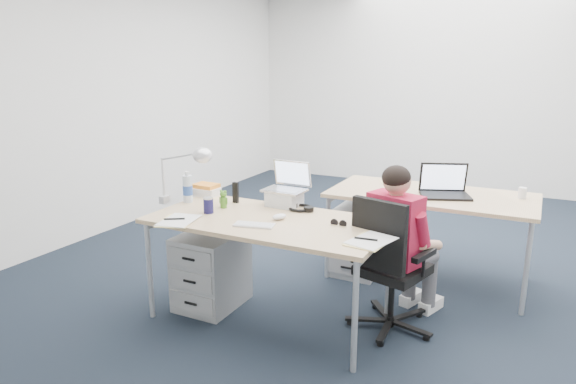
{
  "coord_description": "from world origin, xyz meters",
  "views": [
    {
      "loc": [
        1.09,
        -4.0,
        1.74
      ],
      "look_at": [
        -0.5,
        -0.81,
        0.85
      ],
      "focal_mm": 32.0,
      "sensor_mm": 36.0,
      "label": 1
    }
  ],
  "objects": [
    {
      "name": "far_cup",
      "position": [
        1.0,
        0.25,
        0.77
      ],
      "size": [
        0.07,
        0.07,
        0.09
      ],
      "primitive_type": "cylinder",
      "rotation": [
        0.0,
        0.0,
        -0.16
      ],
      "color": "white",
      "rests_on": "desk_far"
    },
    {
      "name": "headphones",
      "position": [
        -0.41,
        -0.8,
        0.75
      ],
      "size": [
        0.27,
        0.24,
        0.04
      ],
      "primitive_type": null,
      "rotation": [
        0.0,
        0.0,
        -0.3
      ],
      "color": "black",
      "rests_on": "desk_near"
    },
    {
      "name": "cordless_phone",
      "position": [
        -0.92,
        -0.85,
        0.81
      ],
      "size": [
        0.04,
        0.03,
        0.16
      ],
      "primitive_type": "cube",
      "rotation": [
        0.0,
        0.0,
        -0.01
      ],
      "color": "black",
      "rests_on": "desk_near"
    },
    {
      "name": "book_stack",
      "position": [
        -1.25,
        -0.76,
        0.78
      ],
      "size": [
        0.23,
        0.2,
        0.09
      ],
      "primitive_type": "cube",
      "rotation": [
        0.0,
        0.0,
        0.29
      ],
      "color": "silver",
      "rests_on": "desk_near"
    },
    {
      "name": "papers_right",
      "position": [
        0.25,
        -1.25,
        0.73
      ],
      "size": [
        0.26,
        0.33,
        0.01
      ],
      "primitive_type": "cube",
      "rotation": [
        0.0,
        0.0,
        -0.21
      ],
      "color": "#FFEA93",
      "rests_on": "desk_near"
    },
    {
      "name": "floor",
      "position": [
        0.0,
        0.0,
        0.0
      ],
      "size": [
        7.0,
        7.0,
        0.0
      ],
      "primitive_type": "plane",
      "color": "black",
      "rests_on": "ground"
    },
    {
      "name": "computer_mouse",
      "position": [
        -0.43,
        -1.09,
        0.75
      ],
      "size": [
        0.1,
        0.12,
        0.04
      ],
      "primitive_type": "ellipsoid",
      "rotation": [
        0.0,
        0.0,
        -0.42
      ],
      "color": "white",
      "rests_on": "desk_near"
    },
    {
      "name": "silver_laptop",
      "position": [
        -0.56,
        -0.76,
        0.89
      ],
      "size": [
        0.3,
        0.24,
        0.32
      ],
      "primitive_type": null,
      "rotation": [
        0.0,
        0.0,
        -0.03
      ],
      "color": "silver",
      "rests_on": "desk_near"
    },
    {
      "name": "wireless_keyboard",
      "position": [
        -0.51,
        -1.28,
        0.74
      ],
      "size": [
        0.28,
        0.16,
        0.01
      ],
      "primitive_type": "cube",
      "rotation": [
        0.0,
        0.0,
        0.22
      ],
      "color": "white",
      "rests_on": "desk_near"
    },
    {
      "name": "drawer_pedestal_near",
      "position": [
        -0.98,
        -1.11,
        0.28
      ],
      "size": [
        0.4,
        0.5,
        0.55
      ],
      "primitive_type": "cube",
      "color": "#9FA1A4",
      "rests_on": "ground"
    },
    {
      "name": "far_papers",
      "position": [
        -0.01,
        0.27,
        0.73
      ],
      "size": [
        0.3,
        0.34,
        0.01
      ],
      "primitive_type": "cube",
      "rotation": [
        0.0,
        0.0,
        0.45
      ],
      "color": "white",
      "rests_on": "desk_far"
    },
    {
      "name": "dark_laptop",
      "position": [
        0.46,
        0.03,
        0.86
      ],
      "size": [
        0.47,
        0.47,
        0.27
      ],
      "primitive_type": null,
      "rotation": [
        0.0,
        0.0,
        0.37
      ],
      "color": "black",
      "rests_on": "desk_far"
    },
    {
      "name": "room",
      "position": [
        0.0,
        0.0,
        1.71
      ],
      "size": [
        6.02,
        7.02,
        2.8
      ],
      "color": "silver",
      "rests_on": "ground"
    },
    {
      "name": "water_bottle",
      "position": [
        -1.25,
        -0.99,
        0.85
      ],
      "size": [
        0.1,
        0.1,
        0.23
      ],
      "primitive_type": "cylinder",
      "rotation": [
        0.0,
        0.0,
        -0.43
      ],
      "color": "silver",
      "rests_on": "desk_near"
    },
    {
      "name": "can_koozie",
      "position": [
        -0.94,
        -1.17,
        0.79
      ],
      "size": [
        0.09,
        0.09,
        0.11
      ],
      "primitive_type": "cylinder",
      "rotation": [
        0.0,
        0.0,
        -0.42
      ],
      "color": "#191646",
      "rests_on": "desk_near"
    },
    {
      "name": "office_chair",
      "position": [
        0.29,
        -0.87,
        0.26
      ],
      "size": [
        0.72,
        0.72,
        0.93
      ],
      "rotation": [
        0.0,
        0.0,
        -0.27
      ],
      "color": "black",
      "rests_on": "ground"
    },
    {
      "name": "sunglasses",
      "position": [
        -0.03,
        -1.03,
        0.74
      ],
      "size": [
        0.11,
        0.05,
        0.03
      ],
      "primitive_type": null,
      "rotation": [
        0.0,
        0.0,
        -0.03
      ],
      "color": "black",
      "rests_on": "desk_near"
    },
    {
      "name": "desk_near",
      "position": [
        -0.5,
        -1.11,
        0.68
      ],
      "size": [
        1.6,
        0.8,
        0.73
      ],
      "color": "tan",
      "rests_on": "ground"
    },
    {
      "name": "desk_far",
      "position": [
        0.34,
        0.09,
        0.68
      ],
      "size": [
        1.6,
        0.8,
        0.73
      ],
      "color": "tan",
      "rests_on": "ground"
    },
    {
      "name": "bear_figurine",
      "position": [
        -0.93,
        -1.01,
        0.8
      ],
      "size": [
        0.08,
        0.07,
        0.13
      ],
      "primitive_type": null,
      "rotation": [
        0.0,
        0.0,
        -0.21
      ],
      "color": "#32771F",
      "rests_on": "desk_near"
    },
    {
      "name": "seated_person",
      "position": [
        0.33,
        -0.72,
        0.56
      ],
      "size": [
        0.47,
        0.66,
        1.11
      ],
      "rotation": [
        0.0,
        0.0,
        -0.33
      ],
      "color": "#B21938",
      "rests_on": "ground"
    },
    {
      "name": "desk_lamp",
      "position": [
        -1.25,
        -1.1,
        0.96
      ],
      "size": [
        0.42,
        0.17,
        0.47
      ],
      "primitive_type": null,
      "rotation": [
        0.0,
        0.0,
        -0.04
      ],
      "color": "silver",
      "rests_on": "desk_near"
    },
    {
      "name": "drawer_pedestal_far",
      "position": [
        -0.23,
        -0.01,
        0.28
      ],
      "size": [
        0.4,
        0.5,
        0.55
      ],
      "primitive_type": "cube",
      "color": "#9FA1A4",
      "rests_on": "ground"
    },
    {
      "name": "papers_left",
      "position": [
        -1.02,
        -1.43,
        0.73
      ],
      "size": [
        0.27,
        0.34,
        0.01
      ],
      "primitive_type": "cube",
      "rotation": [
        0.0,
        0.0,
        0.26
      ],
      "color": "#FFEA93",
      "rests_on": "desk_near"
    }
  ]
}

